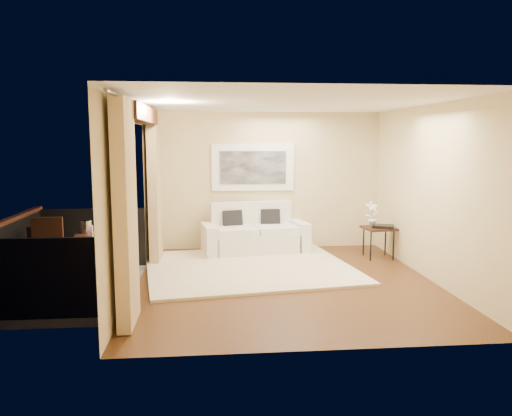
{
  "coord_description": "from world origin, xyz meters",
  "views": [
    {
      "loc": [
        -1.14,
        -7.32,
        2.17
      ],
      "look_at": [
        -0.39,
        0.74,
        1.05
      ],
      "focal_mm": 35.0,
      "sensor_mm": 36.0,
      "label": 1
    }
  ],
  "objects": [
    {
      "name": "sofa",
      "position": [
        -0.3,
        2.09,
        0.34
      ],
      "size": [
        2.09,
        1.14,
        0.95
      ],
      "rotation": [
        0.0,
        0.0,
        0.15
      ],
      "color": "silver",
      "rests_on": "floor"
    },
    {
      "name": "curtains",
      "position": [
        -2.11,
        0.0,
        1.34
      ],
      "size": [
        0.16,
        4.8,
        2.64
      ],
      "color": "tan",
      "rests_on": "ground"
    },
    {
      "name": "bistro_table",
      "position": [
        -2.92,
        0.44,
        0.63
      ],
      "size": [
        0.69,
        0.69,
        0.71
      ],
      "rotation": [
        0.0,
        0.0,
        0.15
      ],
      "color": "black",
      "rests_on": "balcony"
    },
    {
      "name": "artwork",
      "position": [
        -0.29,
        2.46,
        1.62
      ],
      "size": [
        1.62,
        0.07,
        0.92
      ],
      "color": "white",
      "rests_on": "room_shell"
    },
    {
      "name": "vase",
      "position": [
        -2.91,
        0.24,
        0.8
      ],
      "size": [
        0.04,
        0.04,
        0.18
      ],
      "primitive_type": "cylinder",
      "color": "white",
      "rests_on": "bistro_table"
    },
    {
      "name": "candle",
      "position": [
        -2.83,
        0.54,
        0.74
      ],
      "size": [
        0.06,
        0.06,
        0.07
      ],
      "primitive_type": "cylinder",
      "color": "red",
      "rests_on": "bistro_table"
    },
    {
      "name": "side_table",
      "position": [
        1.93,
        1.41,
        0.52
      ],
      "size": [
        0.59,
        0.59,
        0.57
      ],
      "rotation": [
        0.0,
        0.0,
        0.14
      ],
      "color": "black",
      "rests_on": "floor"
    },
    {
      "name": "ice_bucket",
      "position": [
        -3.08,
        0.58,
        0.81
      ],
      "size": [
        0.18,
        0.18,
        0.2
      ],
      "primitive_type": "cylinder",
      "color": "silver",
      "rests_on": "bistro_table"
    },
    {
      "name": "orchid",
      "position": [
        1.83,
        1.51,
        0.81
      ],
      "size": [
        0.27,
        0.2,
        0.47
      ],
      "primitive_type": "imported",
      "rotation": [
        0.0,
        0.0,
        0.16
      ],
      "color": "white",
      "rests_on": "side_table"
    },
    {
      "name": "room_shell",
      "position": [
        -2.13,
        0.0,
        2.52
      ],
      "size": [
        5.0,
        6.4,
        5.0
      ],
      "color": "white",
      "rests_on": "ground"
    },
    {
      "name": "balcony",
      "position": [
        -3.31,
        0.0,
        0.18
      ],
      "size": [
        1.81,
        2.6,
        1.17
      ],
      "color": "#605B56",
      "rests_on": "ground"
    },
    {
      "name": "glass_b",
      "position": [
        -2.76,
        0.46,
        0.77
      ],
      "size": [
        0.06,
        0.06,
        0.12
      ],
      "primitive_type": "cylinder",
      "color": "silver",
      "rests_on": "bistro_table"
    },
    {
      "name": "floor",
      "position": [
        0.0,
        0.0,
        0.0
      ],
      "size": [
        5.0,
        5.0,
        0.0
      ],
      "primitive_type": "plane",
      "color": "#502F17",
      "rests_on": "ground"
    },
    {
      "name": "glass_a",
      "position": [
        -2.75,
        0.37,
        0.77
      ],
      "size": [
        0.06,
        0.06,
        0.12
      ],
      "primitive_type": "cylinder",
      "color": "white",
      "rests_on": "bistro_table"
    },
    {
      "name": "balcony_chair_far",
      "position": [
        -3.68,
        0.38,
        0.5
      ],
      "size": [
        0.44,
        0.44,
        0.86
      ],
      "rotation": [
        0.0,
        0.0,
        2.95
      ],
      "color": "black",
      "rests_on": "balcony"
    },
    {
      "name": "tray",
      "position": [
        1.99,
        1.34,
        0.6
      ],
      "size": [
        0.46,
        0.4,
        0.05
      ],
      "primitive_type": "cube",
      "rotation": [
        0.0,
        0.0,
        -0.39
      ],
      "color": "black",
      "rests_on": "side_table"
    },
    {
      "name": "rug",
      "position": [
        -0.5,
        0.86,
        0.02
      ],
      "size": [
        3.74,
        3.37,
        0.04
      ],
      "primitive_type": "cube",
      "rotation": [
        0.0,
        0.0,
        0.14
      ],
      "color": "beige",
      "rests_on": "floor"
    },
    {
      "name": "balcony_chair_near",
      "position": [
        -3.54,
        0.08,
        0.6
      ],
      "size": [
        0.46,
        0.46,
        1.03
      ],
      "rotation": [
        0.0,
        0.0,
        0.03
      ],
      "color": "black",
      "rests_on": "balcony"
    }
  ]
}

